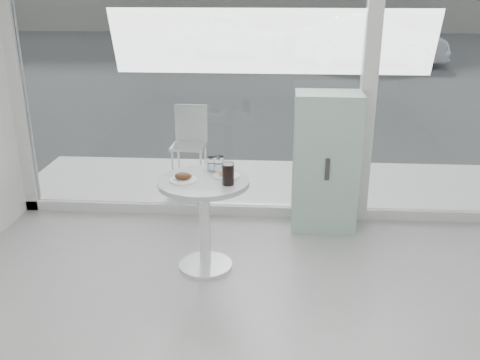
# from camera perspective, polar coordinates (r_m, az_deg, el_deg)

# --- Properties ---
(room_shell) EXTENTS (6.00, 6.00, 6.00)m
(room_shell) POSITION_cam_1_polar(r_m,az_deg,el_deg) (1.45, 1.84, 7.92)
(room_shell) COLOR white
(room_shell) RESTS_ON ground
(storefront) EXTENTS (5.00, 0.14, 3.00)m
(storefront) POSITION_cam_1_polar(r_m,az_deg,el_deg) (5.00, 4.28, 14.49)
(storefront) COLOR silver
(storefront) RESTS_ON ground
(main_table) EXTENTS (0.72, 0.72, 0.77)m
(main_table) POSITION_cam_1_polar(r_m,az_deg,el_deg) (4.26, -3.85, -2.75)
(main_table) COLOR white
(main_table) RESTS_ON ground
(patio_deck) EXTENTS (5.60, 1.60, 0.05)m
(patio_deck) POSITION_cam_1_polar(r_m,az_deg,el_deg) (6.18, 3.17, -0.46)
(patio_deck) COLOR white
(patio_deck) RESTS_ON ground
(street) EXTENTS (40.00, 24.00, 0.00)m
(street) POSITION_cam_1_polar(r_m,az_deg,el_deg) (18.11, 3.80, 13.28)
(street) COLOR #373737
(street) RESTS_ON ground
(mint_cabinet) EXTENTS (0.60, 0.42, 1.30)m
(mint_cabinet) POSITION_cam_1_polar(r_m,az_deg,el_deg) (5.03, 9.10, 1.91)
(mint_cabinet) COLOR #90B7A4
(mint_cabinet) RESTS_ON ground
(patio_chair) EXTENTS (0.39, 0.39, 0.87)m
(patio_chair) POSITION_cam_1_polar(r_m,az_deg,el_deg) (6.12, -5.37, 4.39)
(patio_chair) COLOR white
(patio_chair) RESTS_ON patio_deck
(car_white) EXTENTS (4.45, 2.81, 1.41)m
(car_white) POSITION_cam_1_polar(r_m,az_deg,el_deg) (17.40, -0.82, 15.37)
(car_white) COLOR silver
(car_white) RESTS_ON street
(car_silver) EXTENTS (4.28, 1.90, 1.37)m
(car_silver) POSITION_cam_1_polar(r_m,az_deg,el_deg) (16.02, 13.77, 14.30)
(car_silver) COLOR #B4B7BC
(car_silver) RESTS_ON street
(plate_fritter) EXTENTS (0.21, 0.21, 0.07)m
(plate_fritter) POSITION_cam_1_polar(r_m,az_deg,el_deg) (4.16, -6.05, 0.24)
(plate_fritter) COLOR white
(plate_fritter) RESTS_ON main_table
(plate_donut) EXTENTS (0.21, 0.21, 0.05)m
(plate_donut) POSITION_cam_1_polar(r_m,az_deg,el_deg) (4.24, -1.44, 0.66)
(plate_donut) COLOR white
(plate_donut) RESTS_ON main_table
(water_tumbler_a) EXTENTS (0.07, 0.07, 0.11)m
(water_tumbler_a) POSITION_cam_1_polar(r_m,az_deg,el_deg) (4.37, -3.07, 1.66)
(water_tumbler_a) COLOR white
(water_tumbler_a) RESTS_ON main_table
(water_tumbler_b) EXTENTS (0.08, 0.08, 0.13)m
(water_tumbler_b) POSITION_cam_1_polar(r_m,az_deg,el_deg) (4.32, -2.27, 1.57)
(water_tumbler_b) COLOR white
(water_tumbler_b) RESTS_ON main_table
(cola_glass) EXTENTS (0.09, 0.09, 0.18)m
(cola_glass) POSITION_cam_1_polar(r_m,az_deg,el_deg) (4.04, -1.27, 0.65)
(cola_glass) COLOR white
(cola_glass) RESTS_ON main_table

